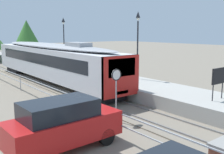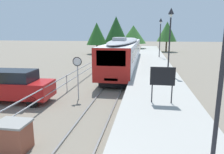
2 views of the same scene
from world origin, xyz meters
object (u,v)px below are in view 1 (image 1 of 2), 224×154
(platform_lamp_far_end, at_px, (64,32))
(platform_notice_board, at_px, (218,77))
(commuter_train, at_px, (50,60))
(platform_lamp_mid_platform, at_px, (138,32))
(speed_limit_sign, at_px, (116,82))
(parked_suv_red, at_px, (63,124))

(platform_lamp_far_end, height_order, platform_notice_board, platform_lamp_far_end)
(commuter_train, xyz_separation_m, platform_lamp_mid_platform, (4.33, -6.92, 2.47))
(platform_lamp_far_end, height_order, speed_limit_sign, platform_lamp_far_end)
(commuter_train, distance_m, parked_suv_red, 14.39)
(commuter_train, relative_size, platform_notice_board, 11.40)
(platform_lamp_mid_platform, bearing_deg, platform_notice_board, -97.75)
(commuter_train, xyz_separation_m, speed_limit_sign, (-1.90, -11.94, -0.02))
(platform_lamp_mid_platform, height_order, platform_lamp_far_end, same)
(commuter_train, bearing_deg, speed_limit_sign, -99.04)
(commuter_train, xyz_separation_m, platform_lamp_far_end, (4.33, 5.50, 2.47))
(platform_lamp_mid_platform, height_order, speed_limit_sign, platform_lamp_mid_platform)
(speed_limit_sign, bearing_deg, parked_suv_red, -161.71)
(platform_lamp_far_end, height_order, parked_suv_red, platform_lamp_far_end)
(parked_suv_red, bearing_deg, speed_limit_sign, 18.29)
(platform_notice_board, relative_size, speed_limit_sign, 0.64)
(platform_notice_board, height_order, speed_limit_sign, speed_limit_sign)
(platform_lamp_mid_platform, bearing_deg, speed_limit_sign, -141.12)
(commuter_train, distance_m, platform_lamp_far_end, 7.42)
(platform_lamp_far_end, bearing_deg, speed_limit_sign, -109.66)
(commuter_train, relative_size, platform_lamp_far_end, 3.84)
(platform_lamp_mid_platform, xyz_separation_m, speed_limit_sign, (-6.23, -5.02, -2.50))
(platform_lamp_far_end, relative_size, parked_suv_red, 1.15)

